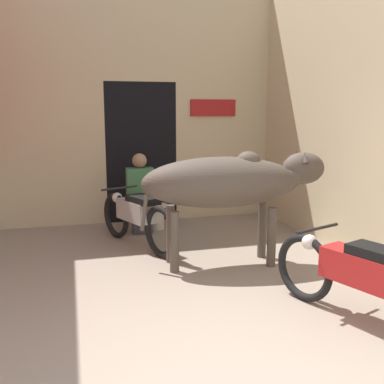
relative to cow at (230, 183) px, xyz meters
The scene contains 7 objects.
wall_back_with_doorway 2.93m from the cow, 106.36° to the left, with size 4.90×0.93×4.03m.
wall_right_with_door 1.93m from the cow, ahead, with size 0.22×5.10×4.03m.
cow is the anchor object (origin of this frame).
motorcycle_near 1.99m from the cow, 72.83° to the right, with size 0.81×1.83×0.79m.
motorcycle_far 1.53m from the cow, 134.97° to the left, with size 0.85×1.74×0.79m.
shopkeeper_seated 2.00m from the cow, 114.87° to the left, with size 0.42×0.34×1.23m.
plastic_stool 2.13m from the cow, 106.64° to the left, with size 0.36×0.36×0.40m.
Camera 1 is at (-0.97, -2.42, 1.88)m, focal length 42.00 mm.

